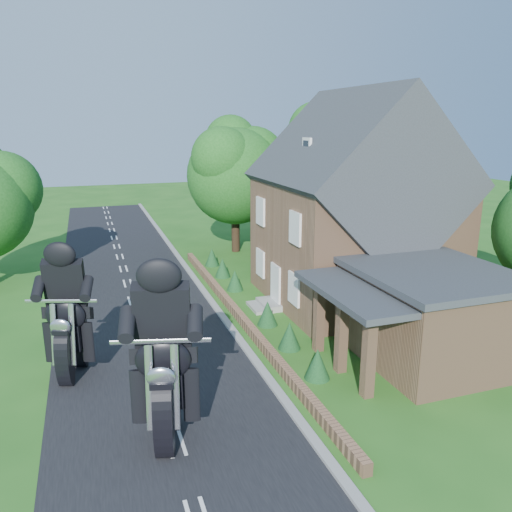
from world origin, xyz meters
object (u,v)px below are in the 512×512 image
object	(u,v)px
annex	(428,313)
motorcycle_lead	(167,415)
garden_wall	(239,315)
motorcycle_follow	(72,357)
house	(354,213)

from	to	relation	value
annex	motorcycle_lead	size ratio (longest dim) A/B	4.12
garden_wall	annex	xyz separation A→B (m)	(5.57, -5.80, 1.57)
garden_wall	motorcycle_follow	bearing A→B (deg)	-155.74
motorcycle_follow	motorcycle_lead	bearing A→B (deg)	136.35
annex	motorcycle_follow	distance (m)	12.88
motorcycle_lead	motorcycle_follow	size ratio (longest dim) A/B	1.09
annex	motorcycle_follow	size ratio (longest dim) A/B	4.49
garden_wall	house	xyz separation A→B (m)	(6.19, 1.00, 4.14)
garden_wall	house	size ratio (longest dim) A/B	2.15
garden_wall	motorcycle_follow	world-z (taller)	motorcycle_follow
house	motorcycle_lead	xyz separation A→B (m)	(-10.66, -8.87, -3.55)
house	annex	world-z (taller)	house
garden_wall	motorcycle_follow	xyz separation A→B (m)	(-6.99, -3.15, 0.53)
house	motorcycle_lead	size ratio (longest dim) A/B	5.98
house	garden_wall	bearing A→B (deg)	-170.83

